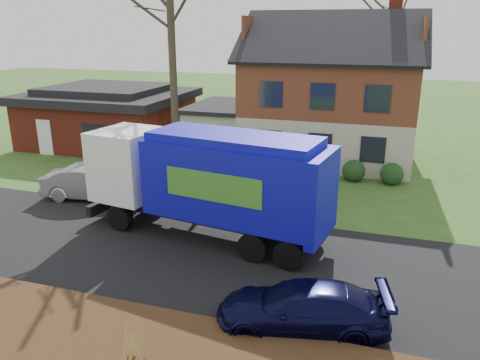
% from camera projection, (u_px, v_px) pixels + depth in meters
% --- Properties ---
extents(ground, '(120.00, 120.00, 0.00)m').
position_uv_depth(ground, '(211.00, 257.00, 15.48)').
color(ground, '#2B531B').
rests_on(ground, ground).
extents(road, '(80.00, 7.00, 0.02)m').
position_uv_depth(road, '(211.00, 257.00, 15.47)').
color(road, black).
rests_on(road, ground).
extents(mulch_verge, '(80.00, 3.50, 0.30)m').
position_uv_depth(mulch_verge, '(128.00, 355.00, 10.63)').
color(mulch_verge, black).
rests_on(mulch_verge, ground).
extents(main_house, '(12.95, 8.95, 9.26)m').
position_uv_depth(main_house, '(323.00, 87.00, 26.39)').
color(main_house, '#C0B79B').
rests_on(main_house, ground).
extents(ranch_house, '(9.80, 8.20, 3.70)m').
position_uv_depth(ranch_house, '(109.00, 115.00, 30.12)').
color(ranch_house, maroon).
rests_on(ranch_house, ground).
extents(garbage_truck, '(9.33, 3.81, 3.88)m').
position_uv_depth(garbage_truck, '(210.00, 178.00, 16.29)').
color(garbage_truck, black).
rests_on(garbage_truck, ground).
extents(silver_sedan, '(4.70, 2.27, 1.49)m').
position_uv_depth(silver_sedan, '(95.00, 183.00, 20.52)').
color(silver_sedan, '#A7A9AF').
rests_on(silver_sedan, ground).
extents(navy_wagon, '(4.53, 2.58, 1.24)m').
position_uv_depth(navy_wagon, '(302.00, 308.00, 11.59)').
color(navy_wagon, black).
rests_on(navy_wagon, ground).
extents(grass_clump_mid, '(0.38, 0.31, 1.05)m').
position_uv_depth(grass_clump_mid, '(131.00, 339.00, 10.12)').
color(grass_clump_mid, tan).
rests_on(grass_clump_mid, mulch_verge).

